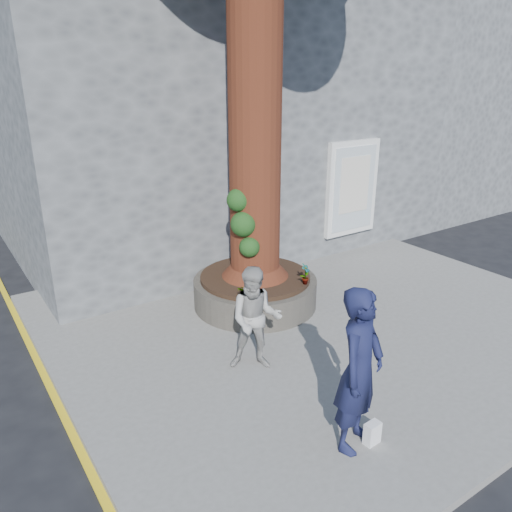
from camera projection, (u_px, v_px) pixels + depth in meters
ground at (285, 372)px, 7.55m from camera, size 120.00×120.00×0.00m
pavement at (318, 317)px, 9.09m from camera, size 9.00×8.00×0.12m
yellow_line at (60, 409)px, 6.73m from camera, size 0.10×30.00×0.01m
stone_shop at (199, 115)px, 13.34m from camera, size 10.30×8.30×6.30m
neighbour_shop at (401, 109)px, 17.59m from camera, size 6.00×8.00×6.00m
planter at (255, 290)px, 9.38m from camera, size 2.30×2.30×0.60m
man at (360, 370)px, 5.61m from camera, size 0.86×0.72×2.01m
woman at (256, 319)px, 7.21m from camera, size 0.98×0.93×1.59m
shopping_bag at (372, 433)px, 5.90m from camera, size 0.21×0.13×0.28m
plant_a at (305, 274)px, 8.80m from camera, size 0.24×0.21×0.39m
plant_b at (266, 245)px, 10.31m from camera, size 0.21×0.22×0.36m
plant_c at (273, 248)px, 10.14m from camera, size 0.26×0.26×0.34m
plant_d at (246, 293)px, 8.16m from camera, size 0.30×0.32×0.29m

